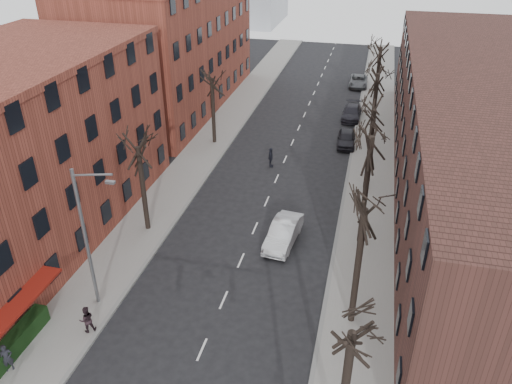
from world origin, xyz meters
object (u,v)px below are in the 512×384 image
Objects in this scene: silver_sedan at (283,233)px; parked_car_near at (346,138)px; parked_car_mid at (352,113)px; pedestrian_a at (7,358)px.

silver_sedan is 18.13m from parked_car_near.
parked_car_mid is at bearing 89.17° from silver_sedan.
parked_car_near is 7.45m from parked_car_mid.
silver_sedan is 25.51m from parked_car_mid.
silver_sedan is 1.13× the size of parked_car_near.
pedestrian_a is (-11.36, -14.39, 0.15)m from silver_sedan.
parked_car_mid is 3.03× the size of pedestrian_a.
parked_car_mid is 42.22m from pedestrian_a.
pedestrian_a is at bearing -116.68° from parked_car_near.
silver_sedan is at bearing -102.11° from parked_car_near.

